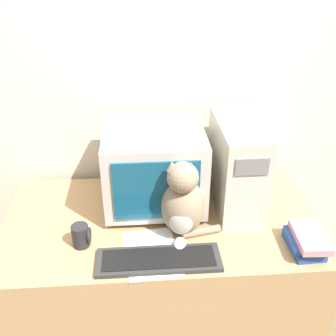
{
  "coord_description": "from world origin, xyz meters",
  "views": [
    {
      "loc": [
        -0.07,
        -1.06,
        1.81
      ],
      "look_at": [
        0.04,
        0.4,
        0.98
      ],
      "focal_mm": 42.0,
      "sensor_mm": 36.0,
      "label": 1
    }
  ],
  "objects": [
    {
      "name": "pen",
      "position": [
        -0.11,
        0.16,
        0.73
      ],
      "size": [
        0.14,
        0.03,
        0.01
      ],
      "color": "navy",
      "rests_on": "desk"
    },
    {
      "name": "computer_tower",
      "position": [
        0.37,
        0.49,
        0.93
      ],
      "size": [
        0.2,
        0.45,
        0.41
      ],
      "color": "beige",
      "rests_on": "desk"
    },
    {
      "name": "cat",
      "position": [
        0.09,
        0.28,
        0.87
      ],
      "size": [
        0.27,
        0.26,
        0.36
      ],
      "rotation": [
        0.0,
        0.0,
        -0.2
      ],
      "color": "gray",
      "rests_on": "desk"
    },
    {
      "name": "crt_monitor",
      "position": [
        -0.01,
        0.51,
        0.92
      ],
      "size": [
        0.45,
        0.41,
        0.38
      ],
      "color": "#BCB7AD",
      "rests_on": "desk"
    },
    {
      "name": "wall_back",
      "position": [
        0.0,
        0.83,
        1.25
      ],
      "size": [
        7.0,
        0.05,
        2.5
      ],
      "color": "beige",
      "rests_on": "ground_plane"
    },
    {
      "name": "paper_sheet",
      "position": [
        -0.05,
        0.15,
        0.72
      ],
      "size": [
        0.24,
        0.32,
        0.0
      ],
      "color": "white",
      "rests_on": "desk"
    },
    {
      "name": "keyboard",
      "position": [
        -0.02,
        0.1,
        0.73
      ],
      "size": [
        0.49,
        0.16,
        0.02
      ],
      "color": "#2D2D2D",
      "rests_on": "desk"
    },
    {
      "name": "mug",
      "position": [
        -0.33,
        0.22,
        0.77
      ],
      "size": [
        0.08,
        0.07,
        0.1
      ],
      "color": "#232328",
      "rests_on": "desk"
    },
    {
      "name": "book_stack",
      "position": [
        0.58,
        0.13,
        0.76
      ],
      "size": [
        0.14,
        0.21,
        0.09
      ],
      "color": "#234793",
      "rests_on": "desk"
    },
    {
      "name": "desk",
      "position": [
        0.0,
        0.38,
        0.36
      ],
      "size": [
        1.42,
        0.76,
        0.72
      ],
      "color": "tan",
      "rests_on": "ground_plane"
    }
  ]
}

